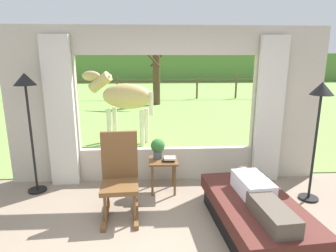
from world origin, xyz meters
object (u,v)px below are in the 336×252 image
at_px(recliner_sofa, 255,215).
at_px(horse, 124,97).
at_px(rocking_chair, 120,175).
at_px(pasture_tree, 156,71).
at_px(book_stack, 169,159).
at_px(potted_plant, 158,147).
at_px(side_table, 163,165).
at_px(floor_lamp_right, 320,106).
at_px(reclining_person, 258,194).
at_px(floor_lamp_left, 27,97).

bearing_deg(recliner_sofa, horse, 111.83).
relative_size(rocking_chair, pasture_tree, 0.35).
bearing_deg(horse, recliner_sofa, -134.81).
relative_size(book_stack, horse, 0.11).
distance_m(book_stack, horse, 2.87).
relative_size(rocking_chair, potted_plant, 3.50).
bearing_deg(horse, side_table, -143.79).
xyz_separation_m(side_table, horse, (-0.84, 2.59, 0.73)).
xyz_separation_m(book_stack, floor_lamp_right, (2.07, -0.33, 0.86)).
bearing_deg(side_table, floor_lamp_right, -10.18).
height_order(reclining_person, book_stack, reclining_person).
bearing_deg(potted_plant, reclining_person, -47.87).
bearing_deg(horse, book_stack, -142.33).
distance_m(recliner_sofa, book_stack, 1.50).
bearing_deg(recliner_sofa, floor_lamp_right, 29.70).
relative_size(floor_lamp_left, floor_lamp_right, 1.06).
height_order(reclining_person, pasture_tree, pasture_tree).
bearing_deg(rocking_chair, potted_plant, 49.81).
bearing_deg(rocking_chair, side_table, 43.20).
distance_m(reclining_person, floor_lamp_right, 1.63).
distance_m(floor_lamp_left, horse, 2.78).
xyz_separation_m(rocking_chair, floor_lamp_left, (-1.40, 0.73, 0.95)).
height_order(floor_lamp_left, floor_lamp_right, floor_lamp_left).
relative_size(floor_lamp_left, pasture_tree, 0.57).
bearing_deg(book_stack, floor_lamp_right, -9.17).
relative_size(side_table, floor_lamp_right, 0.30).
bearing_deg(potted_plant, floor_lamp_right, -11.30).
bearing_deg(horse, floor_lamp_left, 173.49).
distance_m(side_table, floor_lamp_left, 2.26).
relative_size(rocking_chair, horse, 0.62).
xyz_separation_m(horse, pasture_tree, (0.82, 5.81, 0.33)).
bearing_deg(side_table, potted_plant, 143.13).
relative_size(potted_plant, floor_lamp_left, 0.17).
height_order(recliner_sofa, potted_plant, potted_plant).
bearing_deg(side_table, reclining_person, -48.55).
relative_size(recliner_sofa, floor_lamp_right, 1.02).
height_order(recliner_sofa, side_table, side_table).
relative_size(book_stack, floor_lamp_right, 0.11).
bearing_deg(reclining_person, floor_lamp_left, 152.00).
xyz_separation_m(potted_plant, horse, (-0.76, 2.53, 0.45)).
relative_size(potted_plant, floor_lamp_right, 0.18).
xyz_separation_m(rocking_chair, potted_plant, (0.51, 0.69, 0.16)).
distance_m(recliner_sofa, reclining_person, 0.31).
distance_m(rocking_chair, potted_plant, 0.88).
bearing_deg(recliner_sofa, pasture_tree, 91.39).
xyz_separation_m(recliner_sofa, pasture_tree, (-1.08, 9.56, 1.27)).
bearing_deg(potted_plant, rocking_chair, -126.56).
bearing_deg(book_stack, horse, 109.38).
xyz_separation_m(potted_plant, floor_lamp_left, (-1.92, 0.03, 0.79)).
distance_m(floor_lamp_right, horse, 4.24).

